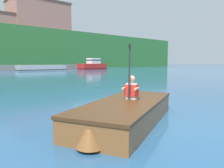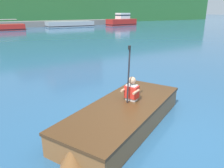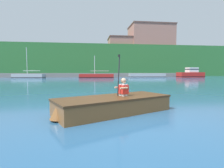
# 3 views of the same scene
# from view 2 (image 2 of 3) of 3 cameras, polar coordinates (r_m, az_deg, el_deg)

# --- Properties ---
(ground_plane) EXTENTS (300.00, 300.00, 0.00)m
(ground_plane) POSITION_cam_2_polar(r_m,az_deg,el_deg) (4.85, 8.69, -11.98)
(ground_plane) COLOR #28567F
(moored_boat_dock_west_inner) EXTENTS (7.74, 3.14, 0.86)m
(moored_boat_dock_west_inner) POSITION_cam_2_polar(r_m,az_deg,el_deg) (37.73, -10.94, 15.11)
(moored_boat_dock_west_inner) COLOR #9EA3A8
(moored_boat_dock_west_inner) RESTS_ON ground
(moored_boat_dock_center_far) EXTENTS (5.80, 2.55, 2.12)m
(moored_boat_dock_center_far) POSITION_cam_2_polar(r_m,az_deg,el_deg) (40.63, 2.57, 16.18)
(moored_boat_dock_center_far) COLOR red
(moored_boat_dock_center_far) RESTS_ON ground
(rowboat_foreground) EXTENTS (3.77, 2.74, 0.49)m
(rowboat_foreground) POSITION_cam_2_polar(r_m,az_deg,el_deg) (4.85, 2.84, -8.09)
(rowboat_foreground) COLOR brown
(rowboat_foreground) RESTS_ON ground
(person_paddler) EXTENTS (0.43, 0.43, 1.28)m
(person_paddler) POSITION_cam_2_polar(r_m,az_deg,el_deg) (4.99, 5.14, -1.49)
(person_paddler) COLOR silver
(person_paddler) RESTS_ON rowboat_foreground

